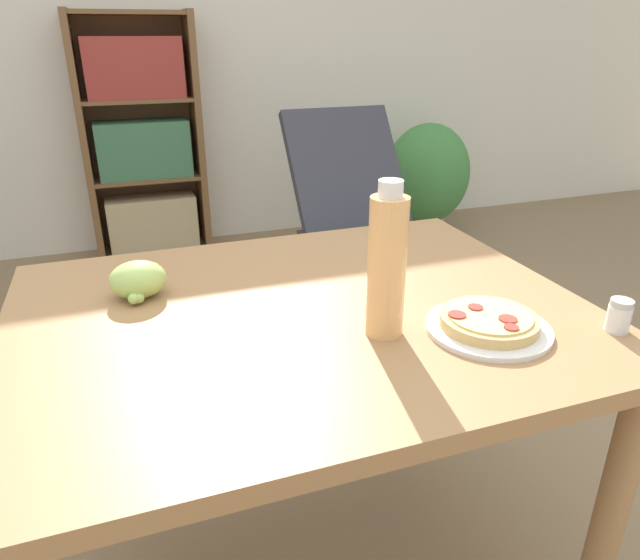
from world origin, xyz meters
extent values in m
cube|color=silver|center=(0.00, 2.62, 1.30)|extent=(8.00, 0.05, 2.60)
cube|color=#A37549|center=(0.10, 0.02, 0.71)|extent=(1.11, 0.86, 0.03)
cylinder|color=#A37549|center=(0.59, -0.35, 0.35)|extent=(0.06, 0.06, 0.69)
cylinder|color=#A37549|center=(-0.40, 0.39, 0.35)|extent=(0.06, 0.06, 0.69)
cylinder|color=#A37549|center=(0.59, 0.39, 0.35)|extent=(0.06, 0.06, 0.69)
cylinder|color=white|center=(0.39, -0.17, 0.73)|extent=(0.23, 0.23, 0.01)
cylinder|color=#DBB26B|center=(0.39, -0.17, 0.75)|extent=(0.18, 0.18, 0.02)
cylinder|color=#EACC7A|center=(0.39, -0.17, 0.76)|extent=(0.15, 0.15, 0.00)
cylinder|color=#A83328|center=(0.39, -0.23, 0.76)|extent=(0.03, 0.03, 0.00)
cylinder|color=#A83328|center=(0.40, -0.20, 0.76)|extent=(0.03, 0.03, 0.00)
cylinder|color=#A83328|center=(0.38, -0.14, 0.76)|extent=(0.03, 0.03, 0.00)
cylinder|color=#A83328|center=(0.33, -0.16, 0.76)|extent=(0.03, 0.03, 0.00)
ellipsoid|color=#A8CC66|center=(-0.20, 0.19, 0.76)|extent=(0.11, 0.09, 0.08)
sphere|color=#A8CC66|center=(-0.21, 0.14, 0.74)|extent=(0.02, 0.02, 0.02)
sphere|color=#A8CC66|center=(-0.19, 0.20, 0.75)|extent=(0.02, 0.02, 0.02)
sphere|color=#A8CC66|center=(-0.22, 0.19, 0.77)|extent=(0.03, 0.03, 0.03)
sphere|color=#A8CC66|center=(-0.20, 0.15, 0.74)|extent=(0.02, 0.02, 0.02)
sphere|color=#A8CC66|center=(-0.18, 0.18, 0.77)|extent=(0.03, 0.03, 0.03)
sphere|color=#A8CC66|center=(-0.17, 0.20, 0.78)|extent=(0.03, 0.03, 0.03)
cylinder|color=#EFB270|center=(0.21, -0.12, 0.85)|extent=(0.07, 0.07, 0.25)
cylinder|color=white|center=(0.21, -0.12, 0.99)|extent=(0.04, 0.04, 0.03)
cylinder|color=white|center=(0.61, -0.25, 0.75)|extent=(0.04, 0.04, 0.05)
cylinder|color=#B7B7BC|center=(0.61, -0.25, 0.78)|extent=(0.04, 0.04, 0.01)
cube|color=slate|center=(0.85, 1.41, 0.05)|extent=(0.52, 0.56, 0.10)
cube|color=#383842|center=(0.85, 1.33, 0.36)|extent=(0.56, 0.51, 0.14)
cube|color=#383842|center=(0.84, 1.64, 0.60)|extent=(0.56, 0.42, 0.55)
cube|color=brown|center=(-0.36, 2.46, 0.67)|extent=(0.04, 0.28, 1.33)
cube|color=brown|center=(0.25, 2.46, 0.67)|extent=(0.04, 0.28, 1.33)
cube|color=brown|center=(-0.06, 2.59, 0.67)|extent=(0.64, 0.01, 1.33)
cube|color=brown|center=(-0.06, 2.46, 0.02)|extent=(0.57, 0.26, 0.02)
cube|color=tan|center=(-0.06, 2.44, 0.19)|extent=(0.50, 0.20, 0.31)
cube|color=brown|center=(-0.06, 2.46, 0.45)|extent=(0.57, 0.26, 0.02)
cube|color=#3D704C|center=(-0.06, 2.44, 0.62)|extent=(0.50, 0.20, 0.31)
cube|color=brown|center=(-0.06, 2.46, 0.88)|extent=(0.57, 0.26, 0.02)
cube|color=#99332D|center=(-0.06, 2.44, 1.05)|extent=(0.50, 0.20, 0.31)
cube|color=brown|center=(-0.06, 2.46, 1.31)|extent=(0.57, 0.26, 0.02)
cylinder|color=#BCB2A3|center=(1.62, 2.20, 0.09)|extent=(0.25, 0.25, 0.18)
ellipsoid|color=#428442|center=(1.62, 2.20, 0.40)|extent=(0.55, 0.47, 0.63)
camera|label=1|loc=(-0.20, -0.93, 1.22)|focal=32.00mm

